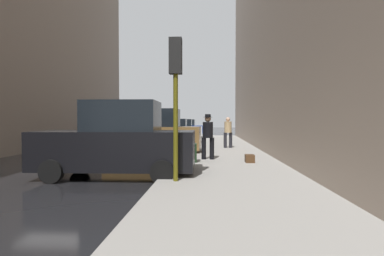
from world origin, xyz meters
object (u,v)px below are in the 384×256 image
object	(u,v)px
pedestrian_with_fedora	(208,134)
parked_blue_sedan	(185,128)
fire_hydrant	(190,146)
duffel_bag	(250,159)
parked_bronze_suv	(155,133)
parked_silver_sedan	(180,129)
parked_black_suv	(118,142)
traffic_light	(176,78)
pedestrian_in_tan_coat	(228,131)
rolling_suitcase	(192,153)
parked_dark_green_sedan	(171,132)

from	to	relation	value
pedestrian_with_fedora	parked_blue_sedan	bearing A→B (deg)	97.20
fire_hydrant	duffel_bag	bearing A→B (deg)	-49.51
parked_bronze_suv	parked_silver_sedan	bearing A→B (deg)	90.00
parked_black_suv	traffic_light	size ratio (longest dim) A/B	1.29
parked_blue_sedan	pedestrian_in_tan_coat	size ratio (longest dim) A/B	2.48
duffel_bag	parked_blue_sedan	bearing A→B (deg)	100.89
parked_bronze_suv	duffel_bag	size ratio (longest dim) A/B	10.52
pedestrian_with_fedora	pedestrian_in_tan_coat	distance (m)	5.15
rolling_suitcase	pedestrian_in_tan_coat	bearing A→B (deg)	73.68
pedestrian_in_tan_coat	traffic_light	bearing A→B (deg)	-101.53
traffic_light	parked_silver_sedan	bearing A→B (deg)	95.38
parked_bronze_suv	rolling_suitcase	xyz separation A→B (m)	(2.06, -3.63, -0.54)
parked_black_suv	parked_dark_green_sedan	world-z (taller)	parked_black_suv
parked_blue_sedan	traffic_light	bearing A→B (deg)	-85.79
pedestrian_with_fedora	fire_hydrant	bearing A→B (deg)	112.87
fire_hydrant	parked_bronze_suv	bearing A→B (deg)	153.82
pedestrian_in_tan_coat	duffel_bag	bearing A→B (deg)	-85.77
parked_silver_sedan	parked_blue_sedan	distance (m)	5.52
parked_silver_sedan	pedestrian_in_tan_coat	bearing A→B (deg)	-70.16
parked_bronze_suv	parked_silver_sedan	world-z (taller)	parked_bronze_suv
fire_hydrant	rolling_suitcase	distance (m)	2.76
parked_black_suv	traffic_light	distance (m)	2.79
pedestrian_in_tan_coat	parked_black_suv	bearing A→B (deg)	-114.79
duffel_bag	parked_silver_sedan	bearing A→B (deg)	104.46
parked_silver_sedan	fire_hydrant	size ratio (longest dim) A/B	5.97
parked_black_suv	fire_hydrant	world-z (taller)	parked_black_suv
parked_blue_sedan	rolling_suitcase	size ratio (longest dim) A/B	4.08
parked_black_suv	pedestrian_in_tan_coat	xyz separation A→B (m)	(3.75, 8.12, 0.07)
parked_silver_sedan	parked_black_suv	bearing A→B (deg)	-90.00
pedestrian_in_tan_coat	rolling_suitcase	distance (m)	6.05
pedestrian_in_tan_coat	fire_hydrant	bearing A→B (deg)	-122.69
parked_bronze_suv	fire_hydrant	bearing A→B (deg)	-26.18
parked_black_suv	rolling_suitcase	bearing A→B (deg)	48.66
parked_silver_sedan	pedestrian_with_fedora	xyz separation A→B (m)	(2.65, -15.42, 0.29)
parked_blue_sedan	rolling_suitcase	xyz separation A→B (m)	(2.06, -21.69, -0.36)
pedestrian_with_fedora	rolling_suitcase	world-z (taller)	pedestrian_with_fedora
parked_blue_sedan	pedestrian_in_tan_coat	distance (m)	16.34
parked_dark_green_sedan	duffel_bag	size ratio (longest dim) A/B	9.58
parked_blue_sedan	parked_silver_sedan	bearing A→B (deg)	-90.00
pedestrian_with_fedora	rolling_suitcase	size ratio (longest dim) A/B	1.71
parked_blue_sedan	traffic_light	distance (m)	25.34
parked_dark_green_sedan	pedestrian_in_tan_coat	world-z (taller)	pedestrian_in_tan_coat
parked_dark_green_sedan	parked_blue_sedan	size ratio (longest dim) A/B	1.00
fire_hydrant	parked_black_suv	bearing A→B (deg)	-109.53
duffel_bag	parked_dark_green_sedan	bearing A→B (deg)	113.10
parked_bronze_suv	parked_silver_sedan	size ratio (longest dim) A/B	1.10
parked_black_suv	parked_blue_sedan	distance (m)	24.02
parked_black_suv	parked_blue_sedan	world-z (taller)	parked_black_suv
pedestrian_in_tan_coat	rolling_suitcase	size ratio (longest dim) A/B	1.64
parked_blue_sedan	fire_hydrant	bearing A→B (deg)	-84.56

